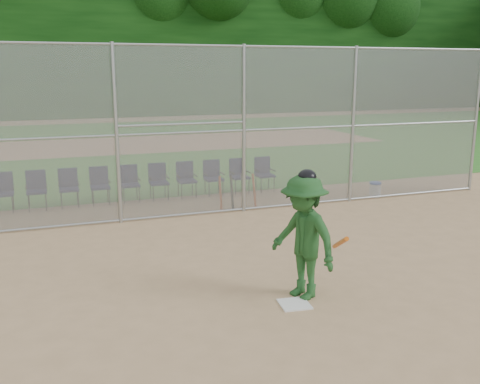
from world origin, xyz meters
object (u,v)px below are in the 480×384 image
object	(u,v)px
batter_at_plate	(303,237)
water_cooler	(375,189)
chair_0	(3,193)
home_plate	(295,304)

from	to	relation	value
batter_at_plate	water_cooler	xyz separation A→B (m)	(4.84, 5.29, -0.76)
water_cooler	chair_0	size ratio (longest dim) A/B	0.42
water_cooler	chair_0	bearing A→B (deg)	169.79
home_plate	batter_at_plate	size ratio (longest dim) A/B	0.22
home_plate	water_cooler	bearing A→B (deg)	47.43
water_cooler	chair_0	xyz separation A→B (m)	(-9.48, 1.71, 0.27)
chair_0	batter_at_plate	bearing A→B (deg)	-56.46
batter_at_plate	water_cooler	bearing A→B (deg)	47.56
water_cooler	batter_at_plate	bearing A→B (deg)	-132.44
home_plate	water_cooler	world-z (taller)	water_cooler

